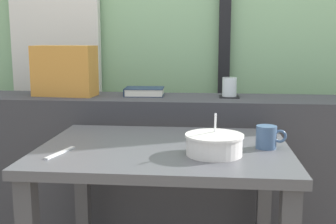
{
  "coord_description": "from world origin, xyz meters",
  "views": [
    {
      "loc": [
        0.15,
        -1.63,
        1.14
      ],
      "look_at": [
        -0.05,
        0.41,
        0.79
      ],
      "focal_mm": 46.12,
      "sensor_mm": 36.0,
      "label": 1
    }
  ],
  "objects_px": {
    "throw_pillow": "(65,71)",
    "fork_utensil": "(60,153)",
    "soup_bowl": "(214,144)",
    "ceramic_mug": "(267,137)",
    "coaster_square": "(229,97)",
    "breakfast_table": "(165,178)",
    "juice_glass": "(229,88)",
    "closed_book": "(144,92)"
  },
  "relations": [
    {
      "from": "breakfast_table",
      "to": "coaster_square",
      "type": "distance_m",
      "value": 0.72
    },
    {
      "from": "breakfast_table",
      "to": "coaster_square",
      "type": "xyz_separation_m",
      "value": [
        0.27,
        0.62,
        0.24
      ]
    },
    {
      "from": "coaster_square",
      "to": "throw_pillow",
      "type": "relative_size",
      "value": 0.31
    },
    {
      "from": "breakfast_table",
      "to": "juice_glass",
      "type": "bearing_deg",
      "value": 66.73
    },
    {
      "from": "coaster_square",
      "to": "soup_bowl",
      "type": "relative_size",
      "value": 0.49
    },
    {
      "from": "breakfast_table",
      "to": "juice_glass",
      "type": "distance_m",
      "value": 0.73
    },
    {
      "from": "breakfast_table",
      "to": "soup_bowl",
      "type": "xyz_separation_m",
      "value": [
        0.19,
        -0.11,
        0.17
      ]
    },
    {
      "from": "closed_book",
      "to": "throw_pillow",
      "type": "height_order",
      "value": "throw_pillow"
    },
    {
      "from": "throw_pillow",
      "to": "fork_utensil",
      "type": "bearing_deg",
      "value": -72.89
    },
    {
      "from": "soup_bowl",
      "to": "breakfast_table",
      "type": "bearing_deg",
      "value": 150.23
    },
    {
      "from": "coaster_square",
      "to": "juice_glass",
      "type": "xyz_separation_m",
      "value": [
        0.0,
        0.0,
        0.05
      ]
    },
    {
      "from": "juice_glass",
      "to": "closed_book",
      "type": "relative_size",
      "value": 0.46
    },
    {
      "from": "throw_pillow",
      "to": "fork_utensil",
      "type": "xyz_separation_m",
      "value": [
        0.23,
        -0.74,
        -0.23
      ]
    },
    {
      "from": "coaster_square",
      "to": "closed_book",
      "type": "distance_m",
      "value": 0.44
    },
    {
      "from": "throw_pillow",
      "to": "ceramic_mug",
      "type": "distance_m",
      "value": 1.15
    },
    {
      "from": "breakfast_table",
      "to": "juice_glass",
      "type": "xyz_separation_m",
      "value": [
        0.27,
        0.62,
        0.28
      ]
    },
    {
      "from": "closed_book",
      "to": "juice_glass",
      "type": "bearing_deg",
      "value": -3.31
    },
    {
      "from": "soup_bowl",
      "to": "ceramic_mug",
      "type": "bearing_deg",
      "value": 29.36
    },
    {
      "from": "breakfast_table",
      "to": "ceramic_mug",
      "type": "distance_m",
      "value": 0.42
    },
    {
      "from": "throw_pillow",
      "to": "juice_glass",
      "type": "bearing_deg",
      "value": 1.63
    },
    {
      "from": "juice_glass",
      "to": "fork_utensil",
      "type": "height_order",
      "value": "juice_glass"
    },
    {
      "from": "ceramic_mug",
      "to": "juice_glass",
      "type": "bearing_deg",
      "value": 100.49
    },
    {
      "from": "coaster_square",
      "to": "throw_pillow",
      "type": "bearing_deg",
      "value": -178.37
    },
    {
      "from": "juice_glass",
      "to": "ceramic_mug",
      "type": "height_order",
      "value": "juice_glass"
    },
    {
      "from": "closed_book",
      "to": "soup_bowl",
      "type": "height_order",
      "value": "soup_bowl"
    },
    {
      "from": "soup_bowl",
      "to": "fork_utensil",
      "type": "relative_size",
      "value": 1.21
    },
    {
      "from": "soup_bowl",
      "to": "ceramic_mug",
      "type": "xyz_separation_m",
      "value": [
        0.19,
        0.11,
        0.01
      ]
    },
    {
      "from": "closed_book",
      "to": "fork_utensil",
      "type": "distance_m",
      "value": 0.82
    },
    {
      "from": "fork_utensil",
      "to": "juice_glass",
      "type": "bearing_deg",
      "value": 65.16
    },
    {
      "from": "juice_glass",
      "to": "closed_book",
      "type": "height_order",
      "value": "juice_glass"
    },
    {
      "from": "coaster_square",
      "to": "fork_utensil",
      "type": "distance_m",
      "value": 0.99
    },
    {
      "from": "juice_glass",
      "to": "soup_bowl",
      "type": "height_order",
      "value": "juice_glass"
    },
    {
      "from": "coaster_square",
      "to": "juice_glass",
      "type": "relative_size",
      "value": 1.04
    },
    {
      "from": "fork_utensil",
      "to": "ceramic_mug",
      "type": "distance_m",
      "value": 0.75
    },
    {
      "from": "juice_glass",
      "to": "soup_bowl",
      "type": "bearing_deg",
      "value": -96.28
    },
    {
      "from": "fork_utensil",
      "to": "ceramic_mug",
      "type": "bearing_deg",
      "value": 25.61
    },
    {
      "from": "throw_pillow",
      "to": "soup_bowl",
      "type": "relative_size",
      "value": 1.55
    },
    {
      "from": "breakfast_table",
      "to": "soup_bowl",
      "type": "height_order",
      "value": "soup_bowl"
    },
    {
      "from": "breakfast_table",
      "to": "closed_book",
      "type": "relative_size",
      "value": 4.49
    },
    {
      "from": "closed_book",
      "to": "throw_pillow",
      "type": "xyz_separation_m",
      "value": [
        -0.41,
        -0.05,
        0.11
      ]
    },
    {
      "from": "fork_utensil",
      "to": "coaster_square",
      "type": "bearing_deg",
      "value": 65.16
    },
    {
      "from": "coaster_square",
      "to": "throw_pillow",
      "type": "xyz_separation_m",
      "value": [
        -0.85,
        -0.02,
        0.13
      ]
    }
  ]
}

